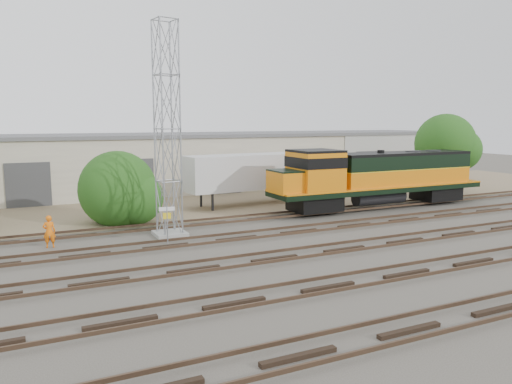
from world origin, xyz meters
name	(u,v)px	position (x,y,z in m)	size (l,w,h in m)	color
ground	(312,238)	(0.00, 0.00, 0.00)	(140.00, 140.00, 0.00)	#47423A
dirt_strip	(216,200)	(0.00, 15.00, 0.01)	(80.00, 16.00, 0.02)	#726047
tracks	(344,249)	(0.00, -3.00, 0.08)	(80.00, 20.40, 0.28)	black
warehouse	(186,161)	(0.04, 22.98, 2.65)	(58.40, 10.40, 5.30)	beige
locomotive	(377,176)	(9.32, 6.00, 2.43)	(17.71, 3.11, 4.26)	black
signal_tower	(167,133)	(-7.00, 4.20, 5.83)	(1.77, 1.77, 11.98)	gray
sign_post	(167,218)	(-7.70, 2.22, 1.44)	(0.84, 0.17, 2.05)	gray
worker	(49,231)	(-13.41, 4.17, 0.85)	(0.62, 0.41, 1.71)	orange
semi_trailer	(266,172)	(3.09, 11.88, 2.48)	(13.01, 3.81, 3.94)	silver
dumpster_blue	(420,174)	(25.13, 17.96, 0.75)	(1.60, 1.50, 1.50)	navy
dumpster_red	(392,177)	(20.70, 17.31, 0.70)	(1.50, 1.40, 1.40)	maroon
tree_mid	(122,191)	(-8.72, 8.88, 2.05)	(5.18, 4.93, 4.93)	#382619
tree_east	(449,145)	(20.16, 9.45, 4.35)	(5.55, 5.28, 7.13)	#382619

